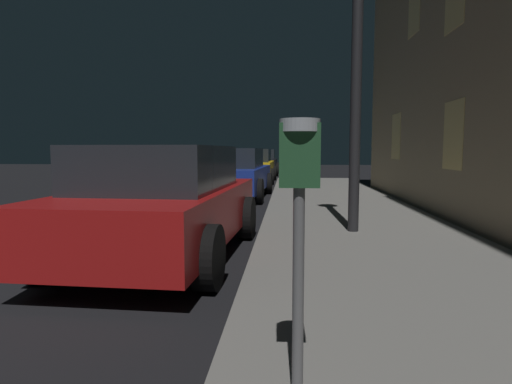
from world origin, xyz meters
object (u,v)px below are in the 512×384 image
(street_lamp, at_px, (358,6))
(car_black, at_px, (260,162))
(parking_meter, at_px, (299,190))
(car_blue, at_px, (232,174))
(car_red, at_px, (163,202))
(car_yellow_cab, at_px, (251,166))

(street_lamp, bearing_deg, car_black, 98.27)
(parking_meter, xyz_separation_m, car_blue, (-1.64, 10.28, -0.48))
(car_blue, distance_m, street_lamp, 6.86)
(car_blue, relative_size, car_black, 0.97)
(car_blue, bearing_deg, car_black, 89.99)
(car_blue, xyz_separation_m, street_lamp, (2.58, -5.72, 2.75))
(car_red, distance_m, street_lamp, 3.96)
(car_black, height_order, street_lamp, street_lamp)
(car_black, bearing_deg, car_blue, -90.01)
(car_black, relative_size, street_lamp, 0.92)
(car_red, relative_size, street_lamp, 0.84)
(car_yellow_cab, bearing_deg, street_lamp, -77.87)
(car_yellow_cab, bearing_deg, car_blue, -90.01)
(car_red, xyz_separation_m, car_black, (0.00, 19.00, -0.01))
(car_blue, height_order, car_black, same)
(parking_meter, distance_m, car_blue, 10.43)
(car_red, height_order, car_yellow_cab, same)
(car_black, bearing_deg, car_yellow_cab, -90.00)
(parking_meter, distance_m, car_red, 3.75)
(car_black, bearing_deg, car_red, -90.00)
(car_black, bearing_deg, parking_meter, -85.81)
(car_yellow_cab, xyz_separation_m, car_black, (0.00, 5.76, -0.00))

